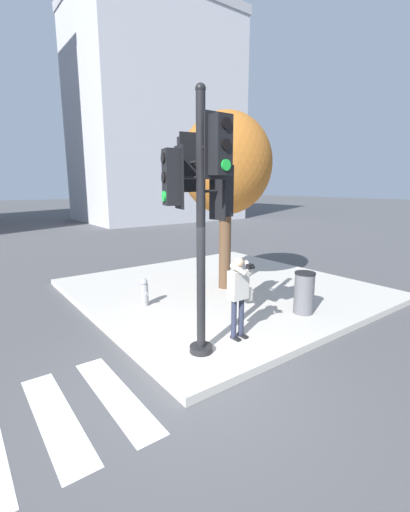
% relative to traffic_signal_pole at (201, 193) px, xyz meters
% --- Properties ---
extents(ground_plane, '(160.00, 160.00, 0.00)m').
position_rel_traffic_signal_pole_xyz_m(ground_plane, '(-0.55, -0.54, -3.08)').
color(ground_plane, '#4C4C4F').
extents(sidewalk_corner, '(8.00, 8.00, 0.16)m').
position_rel_traffic_signal_pole_xyz_m(sidewalk_corner, '(2.95, 2.96, -3.00)').
color(sidewalk_corner, '#BCB7AD').
rests_on(sidewalk_corner, ground_plane).
extents(traffic_signal_pole, '(1.33, 1.33, 4.65)m').
position_rel_traffic_signal_pole_xyz_m(traffic_signal_pole, '(0.00, 0.00, 0.00)').
color(traffic_signal_pole, black).
rests_on(traffic_signal_pole, sidewalk_corner).
extents(person_photographer, '(0.58, 0.54, 1.67)m').
position_rel_traffic_signal_pole_xyz_m(person_photographer, '(0.96, 0.02, -1.92)').
color(person_photographer, black).
rests_on(person_photographer, sidewalk_corner).
extents(street_tree, '(2.59, 2.59, 5.07)m').
position_rel_traffic_signal_pole_xyz_m(street_tree, '(2.97, 2.85, 0.68)').
color(street_tree, brown).
rests_on(street_tree, sidewalk_corner).
extents(fire_hydrant, '(0.21, 0.27, 0.72)m').
position_rel_traffic_signal_pole_xyz_m(fire_hydrant, '(0.30, 2.88, -2.56)').
color(fire_hydrant, '#99999E').
rests_on(fire_hydrant, sidewalk_corner).
extents(trash_bin, '(0.49, 0.49, 1.02)m').
position_rel_traffic_signal_pole_xyz_m(trash_bin, '(3.13, 0.08, -2.41)').
color(trash_bin, '#5B5B60').
rests_on(trash_bin, sidewalk_corner).
extents(building_right, '(13.98, 9.97, 18.54)m').
position_rel_traffic_signal_pole_xyz_m(building_right, '(12.83, 24.51, 6.21)').
color(building_right, '#BCBCC1').
rests_on(building_right, ground_plane).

